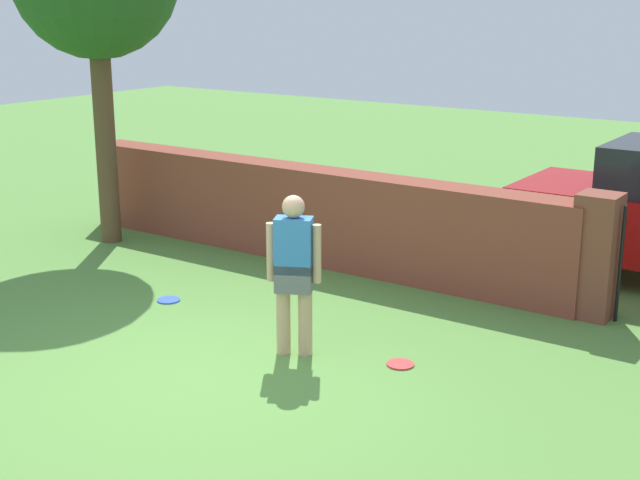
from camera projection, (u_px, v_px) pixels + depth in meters
The scene contains 5 objects.
ground_plane at pixel (206, 379), 8.29m from camera, with size 40.00×40.00×0.00m, color #568C3D.
brick_wall at pixel (307, 214), 11.89m from camera, with size 7.60×0.50×1.27m, color brown.
person at pixel (294, 268), 8.63m from camera, with size 0.49×0.36×1.62m.
frisbee_blue at pixel (169, 300), 10.41m from camera, with size 0.27×0.27×0.02m, color blue.
frisbee_red at pixel (400, 364), 8.59m from camera, with size 0.27×0.27×0.02m, color red.
Camera 1 is at (5.24, -5.67, 3.45)m, focal length 49.88 mm.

